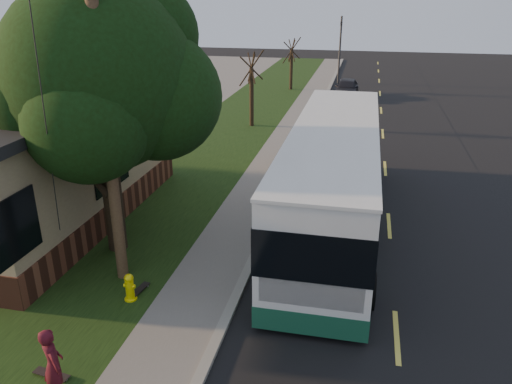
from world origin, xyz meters
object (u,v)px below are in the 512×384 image
at_px(bare_tree_near, 252,90).
at_px(distant_car, 347,88).
at_px(leafy_tree, 103,79).
at_px(transit_bus, 333,175).
at_px(traffic_signal, 340,45).
at_px(skateboard_spare, 51,374).
at_px(skateboarder, 53,365).
at_px(utility_pole, 104,114).
at_px(dumpster, 43,170).
at_px(bare_tree_far, 291,65).
at_px(fire_hydrant, 130,287).
at_px(skateboard_main, 139,290).

xyz_separation_m(bare_tree_near, distant_car, (5.00, 9.87, -1.45)).
bearing_deg(leafy_tree, transit_bus, 25.80).
bearing_deg(traffic_signal, skateboard_spare, -95.37).
bearing_deg(skateboarder, transit_bus, -74.68).
distance_m(utility_pole, bare_tree_near, 17.19).
distance_m(bare_tree_near, dumpster, 12.88).
xyz_separation_m(leafy_tree, distant_car, (5.67, 25.22, -4.46)).
bearing_deg(bare_tree_far, fire_hydrant, -89.24).
xyz_separation_m(skateboard_main, skateboard_spare, (-0.43, -3.27, 0.00)).
distance_m(skateboarder, dumpster, 12.26).
relative_size(fire_hydrant, transit_bus, 0.06).
distance_m(fire_hydrant, skateboard_main, 0.48).
bearing_deg(dumpster, fire_hydrant, -44.09).
xyz_separation_m(fire_hydrant, skateboarder, (0.10, -3.37, 0.43)).
bearing_deg(utility_pole, skateboarder, -79.55).
bearing_deg(transit_bus, utility_pole, -138.91).
distance_m(bare_tree_far, traffic_signal, 5.44).
bearing_deg(utility_pole, bare_tree_far, 89.40).
bearing_deg(traffic_signal, distant_car, -80.74).
xyz_separation_m(leafy_tree, skateboard_main, (1.63, -2.28, -5.04)).
bearing_deg(skateboarder, bare_tree_near, -45.33).
bearing_deg(leafy_tree, distant_car, 77.33).
bearing_deg(distant_car, dumpster, -116.33).
height_order(bare_tree_near, skateboard_spare, bare_tree_near).
distance_m(bare_tree_far, skateboard_spare, 32.96).
relative_size(bare_tree_far, skateboard_main, 5.05).
relative_size(bare_tree_far, distant_car, 0.98).
distance_m(utility_pole, skateboarder, 5.82).
distance_m(skateboarder, skateboard_main, 3.81).
bearing_deg(traffic_signal, dumpster, -110.11).
height_order(traffic_signal, skateboard_spare, traffic_signal).
xyz_separation_m(leafy_tree, dumpster, (-5.33, 4.04, -4.40)).
distance_m(transit_bus, skateboard_spare, 10.05).
bearing_deg(bare_tree_far, skateboard_spare, -89.95).
height_order(skateboarder, skateboard_main, skateboarder).
xyz_separation_m(skateboarder, dumpster, (-7.00, 10.06, -0.09)).
bearing_deg(utility_pole, skateboard_main, -39.30).
height_order(transit_bus, distant_car, transit_bus).
height_order(skateboarder, skateboard_spare, skateboarder).
height_order(bare_tree_far, distant_car, bare_tree_far).
height_order(bare_tree_near, distant_car, bare_tree_near).
relative_size(skateboarder, dumpster, 0.78).
bearing_deg(skateboard_spare, fire_hydrant, 82.77).
bearing_deg(bare_tree_near, traffic_signal, 75.96).
bearing_deg(distant_car, utility_pole, -99.03).
height_order(leafy_tree, traffic_signal, leafy_tree).
bearing_deg(skateboard_main, transit_bus, 49.16).
bearing_deg(bare_tree_near, skateboard_spare, -88.54).
height_order(fire_hydrant, bare_tree_near, bare_tree_near).
bearing_deg(fire_hydrant, utility_pole, 125.38).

